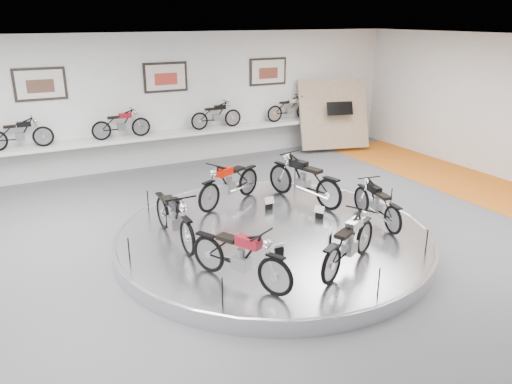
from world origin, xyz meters
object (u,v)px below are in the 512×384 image
shelf (172,135)px  bike_e (349,242)px  bike_a (304,179)px  bike_b (229,182)px  bike_f (377,203)px  display_platform (273,238)px  bike_d (240,255)px  bike_c (174,216)px

shelf → bike_e: bike_e is taller
bike_a → bike_e: size_ratio=1.15×
bike_b → bike_a: bearing=131.6°
shelf → bike_a: (1.47, -5.22, -0.14)m
shelf → bike_e: size_ratio=6.61×
shelf → bike_b: 4.55m
shelf → bike_f: size_ratio=7.15×
display_platform → bike_b: 1.98m
shelf → bike_f: 7.34m
shelf → bike_d: bike_d is taller
bike_c → bike_d: bike_c is taller
shelf → bike_d: (-1.50, -7.98, -0.20)m
bike_d → bike_e: size_ratio=1.02×
bike_a → bike_e: bike_a is taller
bike_b → bike_e: 3.85m
display_platform → bike_e: bearing=-79.0°
shelf → bike_e: bearing=-87.4°
bike_b → bike_e: (0.51, -3.82, -0.03)m
bike_a → bike_c: bike_a is taller
display_platform → bike_f: 2.30m
display_platform → bike_a: bearing=38.8°
bike_e → bike_f: size_ratio=1.08×
bike_c → bike_a: bearing=100.7°
shelf → bike_b: bearing=-91.7°
bike_c → bike_f: bearing=73.9°
bike_a → bike_d: bike_a is taller
shelf → bike_a: bearing=-74.3°
bike_b → shelf: bearing=-117.2°
bike_d → bike_e: bike_d is taller
display_platform → bike_e: (0.38, -1.96, 0.64)m
bike_e → bike_f: (1.75, 1.35, -0.04)m
shelf → bike_c: bearing=-108.0°
bike_b → bike_d: size_ratio=1.04×
display_platform → shelf: 6.46m
bike_a → bike_d: (-2.97, -2.76, -0.06)m
bike_a → bike_c: size_ratio=1.08×
bike_b → bike_c: bike_b is taller
shelf → bike_d: size_ratio=6.48×
bike_a → bike_f: 1.92m
bike_d → display_platform: bearing=109.1°
shelf → bike_c: (-1.92, -5.93, -0.18)m
bike_c → bike_e: bearing=42.4°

